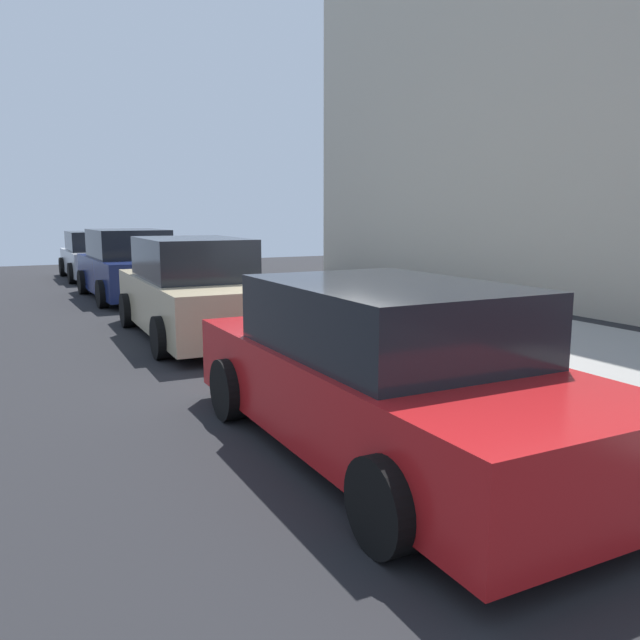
{
  "coord_description": "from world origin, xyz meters",
  "views": [
    {
      "loc": [
        -8.8,
        4.62,
        2.11
      ],
      "look_at": [
        -0.87,
        0.56,
        0.62
      ],
      "focal_mm": 35.82,
      "sensor_mm": 36.0,
      "label": 1
    }
  ],
  "objects_px": {
    "suitcase_black_6": "(364,321)",
    "fire_hydrant": "(326,299)",
    "suitcase_navy_3": "(425,326)",
    "suitcase_maroon_1": "(463,348)",
    "suitcase_silver_7": "(349,315)",
    "suitcase_silver_0": "(499,353)",
    "suitcase_olive_4": "(400,330)",
    "bollard_post": "(305,300)",
    "parked_car_beige_1": "(193,291)",
    "suitcase_teal_2": "(442,333)",
    "suitcase_red_5": "(387,324)",
    "parked_car_navy_2": "(129,266)",
    "parked_car_silver_3": "(96,256)",
    "parked_car_red_0": "(385,373)"
  },
  "relations": [
    {
      "from": "suitcase_silver_0",
      "to": "suitcase_olive_4",
      "type": "height_order",
      "value": "suitcase_silver_0"
    },
    {
      "from": "bollard_post",
      "to": "suitcase_black_6",
      "type": "bearing_deg",
      "value": -177.36
    },
    {
      "from": "suitcase_olive_4",
      "to": "parked_car_silver_3",
      "type": "relative_size",
      "value": 0.2
    },
    {
      "from": "bollard_post",
      "to": "suitcase_red_5",
      "type": "bearing_deg",
      "value": -175.64
    },
    {
      "from": "suitcase_navy_3",
      "to": "suitcase_silver_0",
      "type": "bearing_deg",
      "value": 179.67
    },
    {
      "from": "suitcase_navy_3",
      "to": "suitcase_silver_7",
      "type": "height_order",
      "value": "suitcase_navy_3"
    },
    {
      "from": "suitcase_olive_4",
      "to": "bollard_post",
      "type": "bearing_deg",
      "value": 1.48
    },
    {
      "from": "suitcase_silver_7",
      "to": "parked_car_navy_2",
      "type": "distance_m",
      "value": 7.5
    },
    {
      "from": "suitcase_olive_4",
      "to": "parked_car_navy_2",
      "type": "distance_m",
      "value": 8.99
    },
    {
      "from": "parked_car_silver_3",
      "to": "suitcase_black_6",
      "type": "bearing_deg",
      "value": -170.14
    },
    {
      "from": "suitcase_navy_3",
      "to": "fire_hydrant",
      "type": "relative_size",
      "value": 1.31
    },
    {
      "from": "suitcase_navy_3",
      "to": "suitcase_olive_4",
      "type": "xyz_separation_m",
      "value": [
        0.49,
        0.09,
        -0.12
      ]
    },
    {
      "from": "parked_car_beige_1",
      "to": "parked_car_silver_3",
      "type": "bearing_deg",
      "value": 0.0
    },
    {
      "from": "fire_hydrant",
      "to": "parked_car_navy_2",
      "type": "height_order",
      "value": "parked_car_navy_2"
    },
    {
      "from": "fire_hydrant",
      "to": "parked_car_silver_3",
      "type": "relative_size",
      "value": 0.2
    },
    {
      "from": "suitcase_silver_0",
      "to": "suitcase_navy_3",
      "type": "height_order",
      "value": "suitcase_navy_3"
    },
    {
      "from": "suitcase_silver_7",
      "to": "bollard_post",
      "type": "xyz_separation_m",
      "value": [
        1.53,
        0.11,
        0.07
      ]
    },
    {
      "from": "parked_car_silver_3",
      "to": "suitcase_navy_3",
      "type": "bearing_deg",
      "value": -170.87
    },
    {
      "from": "suitcase_silver_7",
      "to": "suitcase_silver_0",
      "type": "bearing_deg",
      "value": -179.16
    },
    {
      "from": "suitcase_teal_2",
      "to": "bollard_post",
      "type": "distance_m",
      "value": 4.04
    },
    {
      "from": "suitcase_red_5",
      "to": "suitcase_black_6",
      "type": "height_order",
      "value": "suitcase_red_5"
    },
    {
      "from": "suitcase_black_6",
      "to": "parked_car_navy_2",
      "type": "relative_size",
      "value": 0.12
    },
    {
      "from": "suitcase_teal_2",
      "to": "parked_car_navy_2",
      "type": "bearing_deg",
      "value": 13.52
    },
    {
      "from": "parked_car_beige_1",
      "to": "parked_car_silver_3",
      "type": "distance_m",
      "value": 11.33
    },
    {
      "from": "suitcase_teal_2",
      "to": "suitcase_navy_3",
      "type": "relative_size",
      "value": 0.95
    },
    {
      "from": "suitcase_red_5",
      "to": "suitcase_olive_4",
      "type": "bearing_deg",
      "value": 167.64
    },
    {
      "from": "suitcase_olive_4",
      "to": "parked_car_navy_2",
      "type": "relative_size",
      "value": 0.18
    },
    {
      "from": "suitcase_black_6",
      "to": "suitcase_navy_3",
      "type": "bearing_deg",
      "value": -177.22
    },
    {
      "from": "suitcase_olive_4",
      "to": "suitcase_black_6",
      "type": "xyz_separation_m",
      "value": [
        1.05,
        -0.01,
        -0.02
      ]
    },
    {
      "from": "parked_car_navy_2",
      "to": "bollard_post",
      "type": "bearing_deg",
      "value": -158.51
    },
    {
      "from": "fire_hydrant",
      "to": "parked_car_beige_1",
      "type": "bearing_deg",
      "value": 79.59
    },
    {
      "from": "suitcase_teal_2",
      "to": "fire_hydrant",
      "type": "relative_size",
      "value": 1.24
    },
    {
      "from": "suitcase_silver_7",
      "to": "suitcase_maroon_1",
      "type": "bearing_deg",
      "value": 179.32
    },
    {
      "from": "suitcase_red_5",
      "to": "parked_car_navy_2",
      "type": "relative_size",
      "value": 0.16
    },
    {
      "from": "suitcase_navy_3",
      "to": "suitcase_silver_7",
      "type": "distance_m",
      "value": 2.05
    },
    {
      "from": "bollard_post",
      "to": "parked_car_beige_1",
      "type": "bearing_deg",
      "value": 93.81
    },
    {
      "from": "parked_car_red_0",
      "to": "parked_car_beige_1",
      "type": "height_order",
      "value": "parked_car_beige_1"
    },
    {
      "from": "suitcase_olive_4",
      "to": "parked_car_navy_2",
      "type": "xyz_separation_m",
      "value": [
        8.68,
        2.28,
        0.39
      ]
    },
    {
      "from": "suitcase_maroon_1",
      "to": "suitcase_teal_2",
      "type": "relative_size",
      "value": 0.73
    },
    {
      "from": "parked_car_silver_3",
      "to": "suitcase_maroon_1",
      "type": "bearing_deg",
      "value": -171.77
    },
    {
      "from": "suitcase_maroon_1",
      "to": "suitcase_red_5",
      "type": "height_order",
      "value": "suitcase_maroon_1"
    },
    {
      "from": "suitcase_teal_2",
      "to": "suitcase_olive_4",
      "type": "bearing_deg",
      "value": 2.12
    },
    {
      "from": "suitcase_teal_2",
      "to": "bollard_post",
      "type": "bearing_deg",
      "value": 1.63
    },
    {
      "from": "bollard_post",
      "to": "parked_car_red_0",
      "type": "distance_m",
      "value": 6.6
    },
    {
      "from": "suitcase_navy_3",
      "to": "suitcase_black_6",
      "type": "height_order",
      "value": "suitcase_navy_3"
    },
    {
      "from": "suitcase_black_6",
      "to": "fire_hydrant",
      "type": "distance_m",
      "value": 1.47
    },
    {
      "from": "suitcase_maroon_1",
      "to": "suitcase_silver_7",
      "type": "distance_m",
      "value": 3.01
    },
    {
      "from": "suitcase_teal_2",
      "to": "parked_car_red_0",
      "type": "height_order",
      "value": "parked_car_red_0"
    },
    {
      "from": "suitcase_red_5",
      "to": "parked_car_silver_3",
      "type": "xyz_separation_m",
      "value": [
        13.74,
        2.4,
        0.31
      ]
    },
    {
      "from": "bollard_post",
      "to": "parked_car_silver_3",
      "type": "height_order",
      "value": "parked_car_silver_3"
    }
  ]
}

